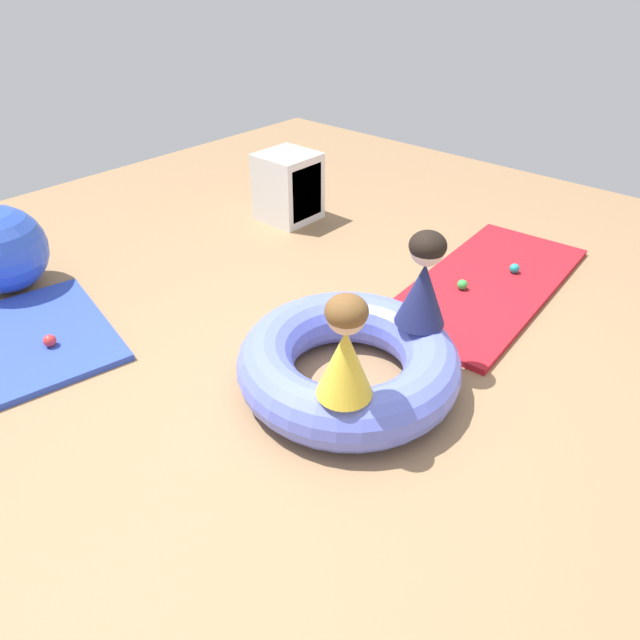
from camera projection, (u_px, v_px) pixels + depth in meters
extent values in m
plane|color=#93704C|center=(325.00, 389.00, 3.04)|extent=(8.00, 8.00, 0.00)
cube|color=#B21923|center=(487.00, 285.00, 3.94)|extent=(1.89, 0.92, 0.04)
torus|color=#6070E5|center=(348.00, 362.00, 3.00)|extent=(1.18, 1.18, 0.30)
cone|color=yellow|center=(345.00, 363.00, 2.47)|extent=(0.30, 0.30, 0.34)
sphere|color=#DBAD89|center=(346.00, 315.00, 2.34)|extent=(0.17, 0.17, 0.17)
ellipsoid|color=brown|center=(347.00, 311.00, 2.33)|extent=(0.18, 0.18, 0.14)
cone|color=navy|center=(422.00, 293.00, 2.95)|extent=(0.36, 0.36, 0.35)
sphere|color=beige|center=(427.00, 249.00, 2.81)|extent=(0.18, 0.18, 0.18)
ellipsoid|color=black|center=(428.00, 246.00, 2.80)|extent=(0.19, 0.19, 0.15)
sphere|color=red|center=(50.00, 341.00, 3.29)|extent=(0.07, 0.07, 0.07)
sphere|color=teal|center=(514.00, 268.00, 4.02)|extent=(0.07, 0.07, 0.07)
sphere|color=green|center=(462.00, 285.00, 3.83)|extent=(0.07, 0.07, 0.07)
sphere|color=blue|center=(410.00, 319.00, 3.45)|extent=(0.10, 0.10, 0.10)
sphere|color=blue|center=(1.00, 250.00, 3.77)|extent=(0.59, 0.59, 0.59)
cube|color=silver|center=(288.00, 187.00, 4.78)|extent=(0.44, 0.44, 0.56)
cube|color=#2D2D33|center=(299.00, 190.00, 4.72)|extent=(0.34, 0.20, 0.44)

